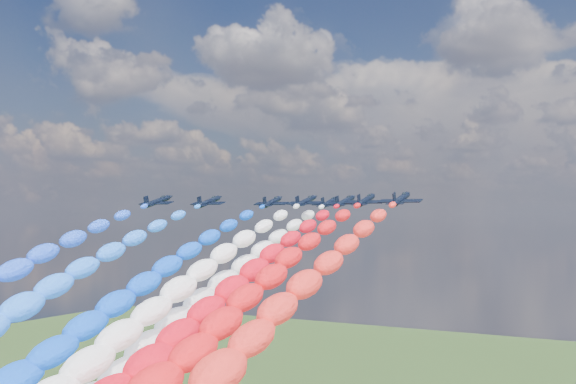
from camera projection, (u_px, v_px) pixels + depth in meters
The scene contains 15 objects.
jet_0 at pixel (158, 201), 163.75m from camera, with size 8.34×11.18×2.46m, color black, non-canonical shape.
jet_1 at pixel (209, 202), 168.59m from camera, with size 8.34×11.18×2.46m, color black, non-canonical shape.
trail_1 at pixel (38, 309), 123.39m from camera, with size 6.37×98.98×42.37m, color #2570F9, non-canonical shape.
jet_2 at pixel (272, 202), 172.60m from camera, with size 8.34×11.18×2.46m, color black, non-canonical shape.
trail_2 at pixel (129, 306), 127.39m from camera, with size 6.37×98.98×42.37m, color blue, non-canonical shape.
jet_3 at pixel (306, 201), 163.56m from camera, with size 8.34×11.18×2.46m, color black, non-canonical shape.
trail_3 at pixel (165, 313), 118.35m from camera, with size 6.37×98.98×42.37m, color white, non-canonical shape.
jet_4 at pixel (330, 202), 177.72m from camera, with size 8.34×11.18×2.46m, color black, non-canonical shape.
trail_4 at pixel (212, 302), 132.51m from camera, with size 6.37×98.98×42.37m, color white, non-canonical shape.
jet_5 at pixel (345, 201), 164.09m from camera, with size 8.34×11.18×2.46m, color black, non-canonical shape.
trail_5 at pixel (219, 312), 118.88m from camera, with size 6.37×98.98×42.37m, color red, non-canonical shape.
jet_6 at pixel (366, 200), 150.30m from camera, with size 8.34×11.18×2.46m, color black, non-canonical shape.
trail_6 at pixel (232, 325), 105.09m from camera, with size 6.37×98.98×42.37m, color red, non-canonical shape.
jet_7 at pixel (401, 199), 137.80m from camera, with size 8.34×11.18×2.46m, color black, non-canonical shape.
trail_7 at pixel (267, 340), 92.59m from camera, with size 6.37×98.98×42.37m, color #FA2D27, non-canonical shape.
Camera 1 is at (76.50, -135.72, 88.75)m, focal length 44.83 mm.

